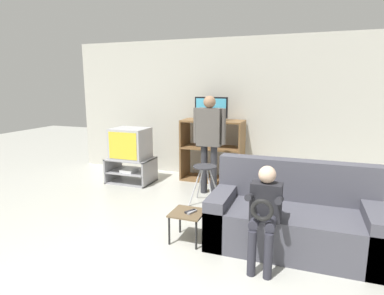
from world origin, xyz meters
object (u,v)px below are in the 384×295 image
at_px(media_shelf, 212,150).
at_px(folding_stool, 205,173).
at_px(snack_table, 188,216).
at_px(person_standing_adult, 209,135).
at_px(tv_stand, 131,170).
at_px(television_main, 130,143).
at_px(person_seated_child, 265,208).
at_px(couch, 293,219).
at_px(remote_control_black, 190,211).
at_px(remote_control_white, 192,212).
at_px(television_flat, 211,109).

relative_size(media_shelf, folding_stool, 1.92).
height_order(snack_table, person_standing_adult, person_standing_adult).
bearing_deg(tv_stand, person_standing_adult, -4.29).
bearing_deg(television_main, person_seated_child, -36.78).
xyz_separation_m(tv_stand, television_main, (0.01, -0.00, 0.50)).
bearing_deg(tv_stand, television_main, -21.18).
bearing_deg(couch, snack_table, -165.47).
height_order(media_shelf, couch, media_shelf).
bearing_deg(person_seated_child, couch, 64.02).
bearing_deg(person_seated_child, media_shelf, 116.40).
xyz_separation_m(remote_control_black, person_standing_adult, (-0.28, 1.64, 0.61)).
bearing_deg(remote_control_white, media_shelf, 120.48).
relative_size(folding_stool, person_seated_child, 0.59).
bearing_deg(remote_control_white, couch, 34.80).
relative_size(media_shelf, snack_table, 3.08).
height_order(media_shelf, folding_stool, media_shelf).
height_order(folding_stool, remote_control_white, folding_stool).
height_order(remote_control_black, couch, couch).
relative_size(person_standing_adult, person_seated_child, 1.60).
height_order(tv_stand, person_seated_child, person_seated_child).
bearing_deg(remote_control_white, snack_table, -164.10).
bearing_deg(couch, media_shelf, 126.36).
xyz_separation_m(media_shelf, folding_stool, (0.24, -1.20, -0.10)).
xyz_separation_m(television_main, person_standing_adult, (1.51, -0.11, 0.24)).
xyz_separation_m(media_shelf, snack_table, (0.41, -2.38, -0.28)).
bearing_deg(person_seated_child, person_standing_adult, 121.21).
bearing_deg(television_flat, couch, -52.97).
distance_m(tv_stand, television_main, 0.50).
xyz_separation_m(person_standing_adult, person_seated_child, (1.13, -1.87, -0.37)).
xyz_separation_m(tv_stand, folding_stool, (1.60, -0.58, 0.26)).
relative_size(television_main, remote_control_black, 4.35).
distance_m(remote_control_black, person_standing_adult, 1.77).
height_order(remote_control_black, person_seated_child, person_seated_child).
relative_size(television_main, media_shelf, 0.56).
distance_m(media_shelf, folding_stool, 1.22).
xyz_separation_m(television_main, media_shelf, (1.35, 0.62, -0.14)).
bearing_deg(folding_stool, remote_control_black, -80.21).
xyz_separation_m(television_main, folding_stool, (1.59, -0.58, -0.24)).
bearing_deg(television_main, media_shelf, 24.63).
xyz_separation_m(television_main, person_seated_child, (2.64, -1.98, -0.13)).
distance_m(couch, person_seated_child, 0.64).
relative_size(television_flat, remote_control_white, 4.22).
bearing_deg(television_flat, remote_control_white, -78.16).
bearing_deg(snack_table, remote_control_black, 22.02).
relative_size(television_flat, person_standing_adult, 0.38).
relative_size(snack_table, couch, 0.21).
xyz_separation_m(folding_stool, snack_table, (0.17, -1.18, -0.18)).
distance_m(tv_stand, couch, 3.25).
bearing_deg(person_standing_adult, television_flat, 104.69).
xyz_separation_m(tv_stand, remote_control_black, (1.80, -1.75, 0.13)).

